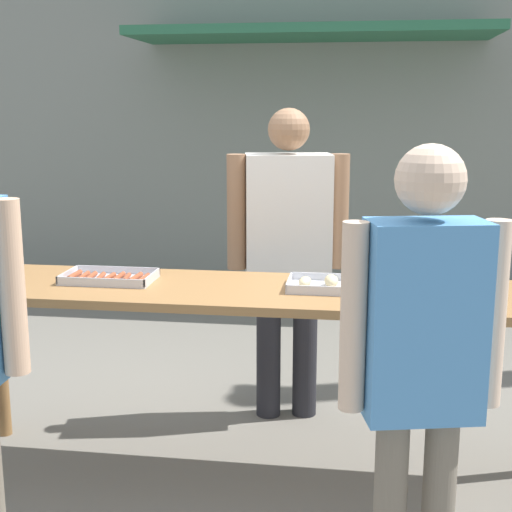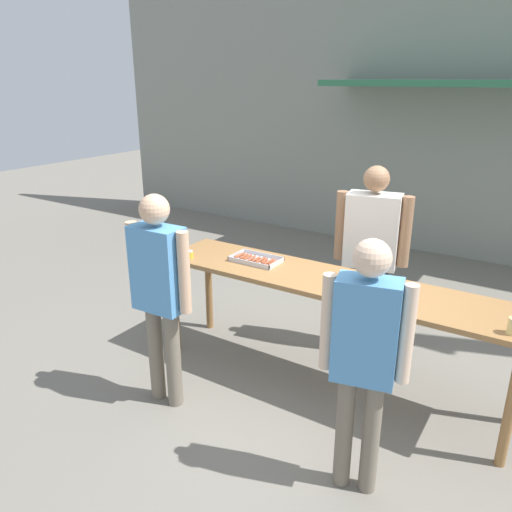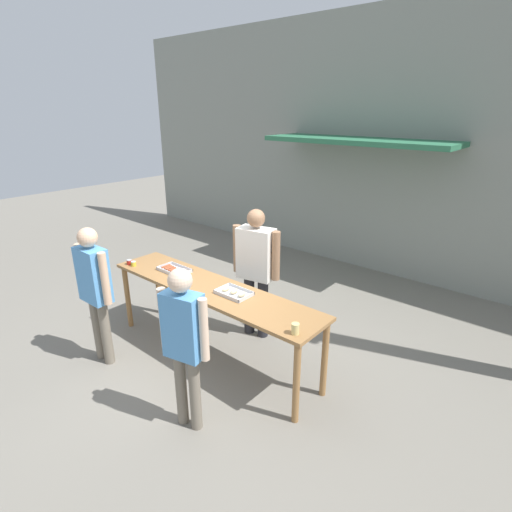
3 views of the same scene
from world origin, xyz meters
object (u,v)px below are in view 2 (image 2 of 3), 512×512
condiment_jar_ketchup (189,254)px  person_customer_with_cup (365,347)px  person_customer_holding_hotdog (159,284)px  food_tray_sausages (256,260)px  food_tray_buns (372,284)px  person_server_behind_table (371,245)px  condiment_jar_mustard (181,253)px

condiment_jar_ketchup → person_customer_with_cup: bearing=-21.3°
condiment_jar_ketchup → person_customer_holding_hotdog: 0.78m
condiment_jar_ketchup → person_customer_with_cup: 2.07m
food_tray_sausages → food_tray_buns: bearing=0.1°
condiment_jar_ketchup → food_tray_sausages: bearing=23.6°
person_server_behind_table → person_customer_holding_hotdog: 1.95m
condiment_jar_mustard → person_customer_holding_hotdog: bearing=-60.4°
person_server_behind_table → person_customer_holding_hotdog: size_ratio=1.03×
person_server_behind_table → food_tray_sausages: bearing=-149.0°
person_server_behind_table → condiment_jar_mustard: bearing=-157.4°
food_tray_sausages → person_customer_with_cup: (1.38, -0.99, 0.04)m
person_customer_with_cup → food_tray_sausages: bearing=-48.7°
food_tray_sausages → person_customer_holding_hotdog: 0.99m
person_customer_holding_hotdog → person_customer_with_cup: person_customer_holding_hotdog is taller
condiment_jar_ketchup → person_server_behind_table: 1.64m
food_tray_buns → person_customer_with_cup: size_ratio=0.24×
condiment_jar_mustard → person_customer_with_cup: person_customer_with_cup is taller
condiment_jar_mustard → person_customer_with_cup: (2.02, -0.75, 0.02)m
food_tray_sausages → person_customer_holding_hotdog: size_ratio=0.25×
person_server_behind_table → person_customer_with_cup: person_server_behind_table is taller
food_tray_buns → condiment_jar_mustard: condiment_jar_mustard is taller
condiment_jar_ketchup → person_customer_holding_hotdog: bearing=-66.6°
condiment_jar_mustard → person_customer_with_cup: bearing=-20.3°
person_customer_holding_hotdog → person_customer_with_cup: (1.62, -0.04, -0.02)m
person_customer_with_cup → person_customer_holding_hotdog: bearing=-14.2°
condiment_jar_mustard → person_server_behind_table: person_server_behind_table is taller
food_tray_buns → person_customer_with_cup: bearing=-72.3°
person_server_behind_table → person_customer_with_cup: 1.80m
person_customer_with_cup → condiment_jar_mustard: bearing=-33.2°
person_customer_holding_hotdog → person_server_behind_table: bearing=-123.2°
condiment_jar_mustard → person_customer_with_cup: size_ratio=0.04×
person_server_behind_table → person_customer_with_cup: bearing=-81.7°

